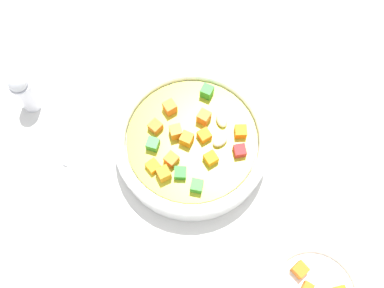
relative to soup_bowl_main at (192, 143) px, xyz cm
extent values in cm
cube|color=silver|center=(0.00, -0.01, -3.57)|extent=(140.00, 140.00, 2.00)
cylinder|color=white|center=(0.00, -0.01, -0.81)|extent=(19.71, 19.71, 3.52)
torus|color=white|center=(0.00, -0.01, 1.41)|extent=(20.08, 20.08, 1.54)
cylinder|color=gold|center=(0.00, -0.01, 1.15)|extent=(16.77, 16.77, 0.40)
cube|color=#268828|center=(-0.48, 4.90, 1.90)|extent=(1.76, 1.76, 1.10)
ellipsoid|color=beige|center=(-3.52, -0.61, 1.81)|extent=(2.26, 2.39, 0.94)
cube|color=orange|center=(1.55, 3.58, 2.00)|extent=(1.89, 1.89, 1.32)
cube|color=orange|center=(2.13, -0.50, 2.20)|extent=(1.99, 1.99, 1.72)
cube|color=orange|center=(-0.67, -2.98, 2.21)|extent=(1.74, 1.74, 1.73)
ellipsoid|color=beige|center=(-2.92, -3.42, 1.77)|extent=(2.22, 2.40, 0.84)
cube|color=orange|center=(-1.42, -0.69, 1.96)|extent=(2.04, 2.04, 1.23)
cube|color=orange|center=(4.87, -0.35, 1.99)|extent=(1.92, 1.92, 1.29)
cube|color=orange|center=(0.54, 0.49, 2.15)|extent=(1.61, 1.61, 1.61)
cube|color=orange|center=(1.85, 5.66, 2.20)|extent=(2.04, 2.04, 1.71)
cube|color=red|center=(-6.21, -0.13, 1.96)|extent=(1.94, 1.94, 1.23)
cube|color=orange|center=(-3.06, 2.03, 2.01)|extent=(2.04, 2.04, 1.33)
cube|color=green|center=(0.02, -6.65, 2.15)|extent=(1.64, 1.64, 1.61)
cube|color=orange|center=(-5.66, -2.53, 1.99)|extent=(1.83, 1.83, 1.29)
cube|color=orange|center=(3.47, 5.03, 1.86)|extent=(2.00, 2.00, 1.04)
cube|color=orange|center=(3.92, -3.05, 2.16)|extent=(2.03, 2.03, 1.63)
cube|color=#2E8B2A|center=(-2.42, 5.91, 2.05)|extent=(1.58, 1.58, 1.41)
cube|color=green|center=(4.40, 2.36, 2.05)|extent=(1.45, 1.45, 1.41)
cylinder|color=silver|center=(16.31, 1.39, -2.18)|extent=(2.33, 11.76, 0.79)
ellipsoid|color=silver|center=(14.72, 13.35, -2.12)|extent=(2.49, 3.29, 0.90)
cube|color=orange|center=(-17.89, 13.28, 0.47)|extent=(1.38, 1.38, 1.13)
cube|color=orange|center=(-16.63, 11.61, 0.66)|extent=(2.06, 2.06, 1.50)
cylinder|color=silver|center=(23.44, -0.38, 0.19)|extent=(2.76, 2.76, 5.52)
sphere|color=silver|center=(23.44, -0.38, 3.57)|extent=(2.49, 2.49, 2.49)
camera|label=1|loc=(-6.01, 19.56, 53.03)|focal=40.93mm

